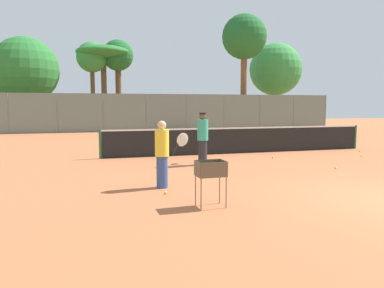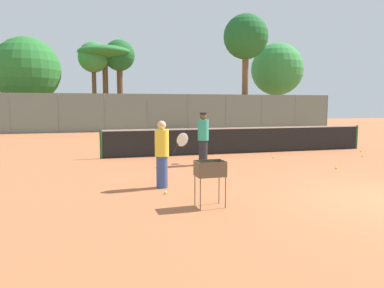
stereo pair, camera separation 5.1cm
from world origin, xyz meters
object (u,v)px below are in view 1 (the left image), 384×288
(player_red_cap, at_px, (203,138))
(ball_cart, at_px, (211,172))
(player_white_outfit, at_px, (162,153))
(parked_car, at_px, (220,119))
(tennis_net, at_px, (241,140))

(player_red_cap, bearing_deg, ball_cart, -175.27)
(player_white_outfit, xyz_separation_m, parked_car, (10.68, 24.18, -0.17))
(tennis_net, height_order, player_red_cap, player_red_cap)
(ball_cart, xyz_separation_m, parked_car, (10.13, 26.10, -0.02))
(player_white_outfit, distance_m, ball_cart, 2.01)
(player_red_cap, xyz_separation_m, parked_car, (8.68, 21.17, -0.24))
(player_white_outfit, bearing_deg, parked_car, 61.50)
(player_red_cap, bearing_deg, player_white_outfit, 167.43)
(player_red_cap, xyz_separation_m, ball_cart, (-1.45, -4.93, -0.22))
(player_white_outfit, distance_m, player_red_cap, 3.61)
(player_white_outfit, height_order, player_red_cap, player_red_cap)
(player_red_cap, bearing_deg, tennis_net, -24.32)
(player_white_outfit, relative_size, parked_car, 0.39)
(tennis_net, relative_size, parked_car, 2.72)
(player_red_cap, bearing_deg, parked_car, -1.19)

